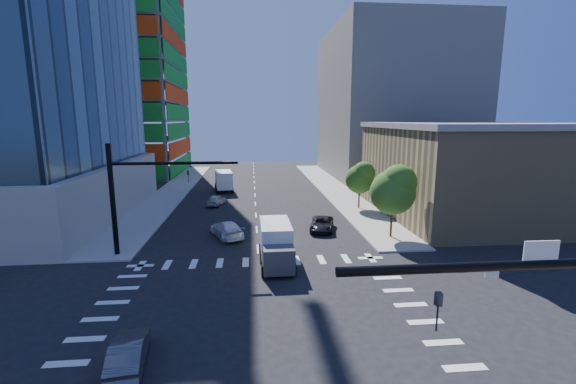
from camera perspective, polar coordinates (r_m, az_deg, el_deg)
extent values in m
plane|color=black|center=(22.56, -3.94, -18.47)|extent=(160.00, 160.00, 0.00)
cube|color=silver|center=(22.56, -3.94, -18.46)|extent=(20.00, 20.00, 0.01)
cube|color=#9B9993|center=(62.04, 6.66, 0.54)|extent=(5.00, 60.00, 0.15)
cube|color=#9B9993|center=(61.88, -16.61, 0.13)|extent=(5.00, 60.00, 0.15)
cube|color=#1A932A|center=(84.06, -16.25, 19.59)|extent=(0.12, 24.00, 49.00)
cube|color=red|center=(75.43, -28.18, 19.86)|extent=(24.00, 0.12, 49.00)
cube|color=#998358|center=(49.18, 25.75, 2.67)|extent=(20.00, 22.00, 10.00)
cube|color=gray|center=(48.82, 26.26, 8.84)|extent=(20.50, 22.50, 0.60)
cube|color=slate|center=(79.61, 15.08, 12.56)|extent=(24.00, 30.00, 28.00)
cylinder|color=black|center=(11.25, 33.22, -8.98)|extent=(10.00, 0.24, 0.24)
imported|color=black|center=(10.35, 21.22, -16.15)|extent=(0.16, 0.20, 1.00)
cube|color=white|center=(11.15, 33.41, -7.27)|extent=(0.90, 0.04, 0.50)
cylinder|color=black|center=(33.71, -24.55, -1.10)|extent=(0.40, 0.40, 9.00)
cylinder|color=black|center=(31.97, -16.44, 4.11)|extent=(10.00, 0.24, 0.24)
imported|color=black|center=(31.93, -14.57, 2.21)|extent=(0.16, 0.20, 1.00)
cylinder|color=#382316|center=(37.36, 15.03, -4.70)|extent=(0.20, 0.20, 2.27)
sphere|color=#1B4A13|center=(36.68, 15.26, -0.04)|extent=(4.16, 4.16, 4.16)
sphere|color=#4C7E2A|center=(36.38, 16.09, 1.39)|extent=(3.25, 3.25, 3.25)
cylinder|color=#382316|center=(48.58, 10.46, -1.17)|extent=(0.20, 0.20, 1.92)
sphere|color=#1B4A13|center=(48.11, 10.57, 1.87)|extent=(3.52, 3.52, 3.52)
sphere|color=#4C7E2A|center=(47.82, 11.16, 2.80)|extent=(2.75, 2.75, 2.75)
imported|color=black|center=(38.85, 5.06, -4.72)|extent=(3.28, 5.19, 1.33)
imported|color=white|center=(36.99, -9.07, -5.47)|extent=(3.91, 5.60, 1.51)
imported|color=#B4B7BC|center=(50.64, -10.58, -1.19)|extent=(2.59, 4.30, 1.37)
imported|color=#4D4C51|center=(20.09, -22.54, -21.08)|extent=(1.99, 4.26, 1.35)
cube|color=silver|center=(29.54, -1.74, -7.37)|extent=(2.35, 4.82, 2.49)
cube|color=#3F4147|center=(29.74, -1.73, -8.51)|extent=(2.22, 1.75, 1.82)
cube|color=white|center=(60.89, -9.56, 1.97)|extent=(3.00, 5.18, 2.55)
cube|color=#3F4147|center=(60.99, -9.54, 1.38)|extent=(2.47, 2.06, 1.86)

